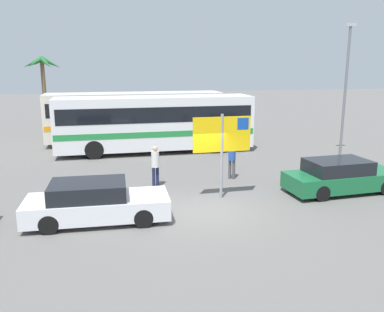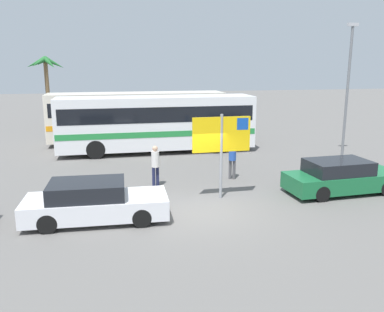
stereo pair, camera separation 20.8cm
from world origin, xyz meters
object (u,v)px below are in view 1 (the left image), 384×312
ferry_sign (223,138)px  bus_rear_coach (135,115)px  pedestrian_crossing_lot (155,163)px  car_white (95,202)px  bus_front_coach (155,121)px  car_green (341,177)px  pedestrian_near_sign (232,156)px

ferry_sign → bus_rear_coach: bearing=99.6°
pedestrian_crossing_lot → car_white: bearing=122.9°
bus_rear_coach → car_white: bearing=-100.5°
bus_front_coach → car_green: 11.03m
car_white → pedestrian_crossing_lot: (2.40, 3.33, 0.38)m
car_green → pedestrian_near_sign: (-3.63, 2.75, 0.40)m
car_green → pedestrian_crossing_lot: size_ratio=2.69×
car_green → car_white: size_ratio=1.00×
bus_rear_coach → pedestrian_near_sign: 10.16m
bus_rear_coach → car_green: 14.21m
car_white → pedestrian_crossing_lot: pedestrian_crossing_lot is taller
bus_front_coach → car_white: bearing=-108.2°
car_white → pedestrian_near_sign: 6.95m
bus_rear_coach → ferry_sign: (2.22, -11.96, 0.54)m
pedestrian_near_sign → pedestrian_crossing_lot: 3.46m
pedestrian_near_sign → pedestrian_crossing_lot: size_ratio=1.02×
pedestrian_near_sign → car_white: bearing=-23.9°
bus_rear_coach → car_white: size_ratio=2.39×
ferry_sign → pedestrian_crossing_lot: bearing=138.0°
pedestrian_near_sign → pedestrian_crossing_lot: pedestrian_near_sign is taller
bus_rear_coach → pedestrian_crossing_lot: size_ratio=6.41×
pedestrian_near_sign → bus_rear_coach: bearing=-127.1°
bus_rear_coach → pedestrian_near_sign: (3.38, -9.56, -0.74)m
car_white → pedestrian_near_sign: pedestrian_near_sign is taller
bus_rear_coach → pedestrian_near_sign: bus_rear_coach is taller
car_white → bus_front_coach: bearing=74.1°
car_green → pedestrian_crossing_lot: 7.45m
bus_rear_coach → bus_front_coach: bearing=-75.3°
car_green → car_white: 9.52m
pedestrian_near_sign → car_green: bearing=86.2°
ferry_sign → pedestrian_near_sign: bearing=63.3°
ferry_sign → car_green: bearing=-5.1°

